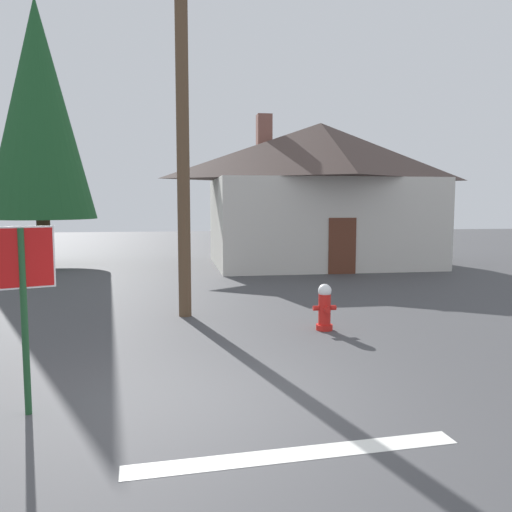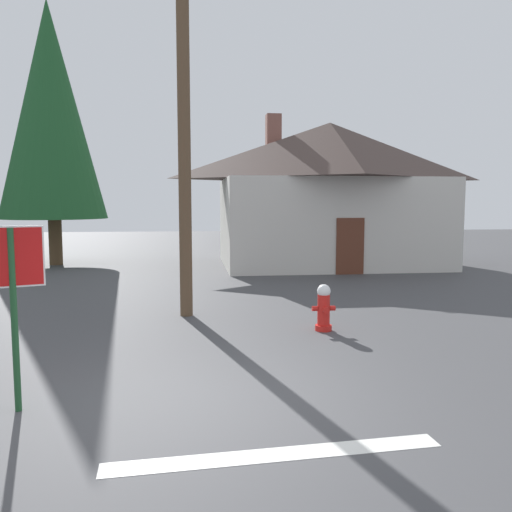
# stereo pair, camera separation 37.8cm
# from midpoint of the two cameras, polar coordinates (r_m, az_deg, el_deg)

# --- Properties ---
(ground_plane) EXTENTS (80.00, 80.00, 0.10)m
(ground_plane) POSITION_cam_midpoint_polar(r_m,az_deg,el_deg) (6.95, -5.51, -16.15)
(ground_plane) COLOR #424244
(lane_stop_bar) EXTENTS (3.50, 0.58, 0.01)m
(lane_stop_bar) POSITION_cam_midpoint_polar(r_m,az_deg,el_deg) (5.70, 2.37, -20.69)
(lane_stop_bar) COLOR silver
(lane_stop_bar) RESTS_ON ground
(stop_sign_near) EXTENTS (0.70, 0.28, 2.27)m
(stop_sign_near) POSITION_cam_midpoint_polar(r_m,az_deg,el_deg) (6.85, -25.46, -2.51)
(stop_sign_near) COLOR #1E4C28
(stop_sign_near) RESTS_ON ground
(fire_hydrant) EXTENTS (0.47, 0.40, 0.93)m
(fire_hydrant) POSITION_cam_midpoint_polar(r_m,az_deg,el_deg) (10.58, 6.44, -5.58)
(fire_hydrant) COLOR red
(fire_hydrant) RESTS_ON ground
(utility_pole) EXTENTS (1.60, 0.28, 7.80)m
(utility_pole) POSITION_cam_midpoint_polar(r_m,az_deg,el_deg) (11.85, -8.89, 13.17)
(utility_pole) COLOR brown
(utility_pole) RESTS_ON ground
(house) EXTENTS (9.26, 6.43, 6.16)m
(house) POSITION_cam_midpoint_polar(r_m,az_deg,el_deg) (21.61, 6.44, 6.94)
(house) COLOR beige
(house) RESTS_ON ground
(pine_tree_mid_left) EXTENTS (4.20, 4.20, 10.50)m
(pine_tree_mid_left) POSITION_cam_midpoint_polar(r_m,az_deg,el_deg) (23.11, -22.99, 14.45)
(pine_tree_mid_left) COLOR #4C3823
(pine_tree_mid_left) RESTS_ON ground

